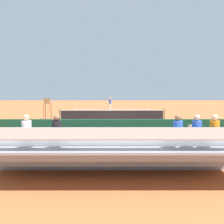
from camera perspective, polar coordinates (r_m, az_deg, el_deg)
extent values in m
plane|color=#BC6033|center=(24.24, -0.01, -1.79)|extent=(60.00, 60.00, 0.00)
cube|color=white|center=(35.17, -0.03, 0.73)|extent=(10.00, 0.10, 0.01)
cube|color=white|center=(13.44, 0.04, -8.36)|extent=(10.00, 0.10, 0.01)
cube|color=white|center=(24.76, 11.64, -1.74)|extent=(0.10, 22.00, 0.01)
cube|color=white|center=(24.75, -11.68, -1.75)|extent=(0.10, 22.00, 0.01)
cube|color=white|center=(30.24, -0.03, -0.18)|extent=(7.50, 0.10, 0.01)
cube|color=white|center=(18.27, 0.01, -4.44)|extent=(7.50, 0.10, 0.01)
cube|color=white|center=(24.24, -0.01, -1.78)|extent=(0.10, 12.10, 0.01)
cube|color=white|center=(35.17, -0.03, 0.73)|extent=(0.10, 0.30, 0.01)
cube|color=black|center=(24.18, -0.01, -0.72)|extent=(10.00, 0.02, 0.91)
cube|color=white|center=(24.13, -0.01, 0.42)|extent=(10.00, 0.04, 0.06)
cylinder|color=#2D5133|center=(24.71, 11.90, -0.52)|extent=(0.10, 0.10, 1.07)
cylinder|color=#2D5133|center=(24.70, -11.93, -0.52)|extent=(0.10, 0.10, 1.07)
cube|color=#194228|center=(10.29, 0.08, -7.21)|extent=(18.00, 0.16, 2.00)
cube|color=gray|center=(10.16, 0.08, -11.92)|extent=(9.00, 0.10, 0.45)
cube|color=gray|center=(9.77, 0.09, -11.53)|extent=(9.00, 0.80, 0.08)
cube|color=gray|center=(10.19, 0.08, -11.87)|extent=(9.00, 0.04, 0.45)
cube|color=silver|center=(9.55, 0.09, -9.32)|extent=(8.60, 0.36, 0.04)
cube|color=silver|center=(9.33, 0.09, -8.43)|extent=(8.60, 0.03, 0.36)
cube|color=gray|center=(8.87, 0.10, -10.34)|extent=(9.00, 0.80, 0.08)
cube|color=gray|center=(9.29, 0.09, -10.77)|extent=(9.00, 0.04, 0.45)
cube|color=silver|center=(8.67, 0.10, -7.87)|extent=(8.60, 0.36, 0.04)
cube|color=silver|center=(8.44, 0.11, -6.85)|extent=(8.60, 0.03, 0.36)
cube|color=gray|center=(7.98, 0.12, -8.89)|extent=(9.00, 0.80, 0.08)
cube|color=gray|center=(8.40, 0.11, -9.43)|extent=(9.00, 0.04, 0.45)
cube|color=silver|center=(7.78, 0.12, -6.10)|extent=(8.60, 0.36, 0.04)
cube|color=silver|center=(7.57, 0.13, -4.91)|extent=(8.60, 0.03, 0.36)
cube|color=#2D2D33|center=(8.12, -12.32, -5.43)|extent=(0.32, 0.40, 0.12)
cylinder|color=black|center=(7.96, -12.55, -3.59)|extent=(0.30, 0.30, 0.45)
sphere|color=#8C6647|center=(7.91, -12.61, -1.27)|extent=(0.20, 0.20, 0.20)
cube|color=#2D2D33|center=(9.91, -11.88, -8.64)|extent=(0.32, 0.40, 0.12)
cylinder|color=yellow|center=(9.73, -12.06, -7.19)|extent=(0.30, 0.30, 0.45)
sphere|color=#8C6647|center=(9.66, -12.11, -5.32)|extent=(0.20, 0.20, 0.20)
cube|color=#2D2D33|center=(8.38, -18.71, -5.26)|extent=(0.32, 0.40, 0.12)
cylinder|color=white|center=(8.21, -19.04, -3.48)|extent=(0.30, 0.30, 0.45)
sphere|color=beige|center=(8.17, -19.12, -1.23)|extent=(0.20, 0.20, 0.20)
cube|color=#2D2D33|center=(9.23, 17.21, -7.02)|extent=(0.32, 0.40, 0.12)
cylinder|color=yellow|center=(9.06, 17.50, -5.43)|extent=(0.30, 0.30, 0.45)
sphere|color=#8C6647|center=(9.00, 17.57, -3.40)|extent=(0.20, 0.20, 0.20)
cube|color=#2D2D33|center=(8.38, 18.58, -5.26)|extent=(0.32, 0.40, 0.12)
cylinder|color=blue|center=(8.21, 18.91, -3.47)|extent=(0.30, 0.30, 0.45)
sphere|color=beige|center=(8.17, 18.99, -1.22)|extent=(0.20, 0.20, 0.20)
cube|color=#2D2D33|center=(9.74, 4.57, -8.79)|extent=(0.32, 0.40, 0.12)
cylinder|color=orange|center=(9.55, 4.64, -7.33)|extent=(0.30, 0.30, 0.45)
sphere|color=tan|center=(9.48, 4.66, -5.42)|extent=(0.20, 0.20, 0.20)
cube|color=#2D2D33|center=(8.57, 22.12, -5.14)|extent=(0.32, 0.40, 0.12)
cylinder|color=orange|center=(8.41, 22.51, -3.39)|extent=(0.30, 0.30, 0.45)
sphere|color=beige|center=(8.37, 22.60, -1.19)|extent=(0.20, 0.20, 0.20)
cube|color=#2D2D33|center=(9.78, -6.95, -8.76)|extent=(0.32, 0.40, 0.12)
cylinder|color=purple|center=(9.59, -7.06, -7.30)|extent=(0.30, 0.30, 0.45)
sphere|color=brown|center=(9.52, -7.09, -5.40)|extent=(0.20, 0.20, 0.20)
cube|color=#2D2D33|center=(8.21, 14.63, -5.37)|extent=(0.32, 0.40, 0.12)
cylinder|color=blue|center=(8.04, 14.90, -3.55)|extent=(0.30, 0.30, 0.45)
sphere|color=#8C6647|center=(7.99, 14.97, -1.25)|extent=(0.20, 0.20, 0.20)
cube|color=#2D2D33|center=(10.46, 22.03, -8.18)|extent=(0.32, 0.40, 0.12)
cylinder|color=orange|center=(10.29, 22.35, -6.80)|extent=(0.30, 0.30, 0.45)
sphere|color=#8C6647|center=(10.22, 22.43, -5.02)|extent=(0.20, 0.20, 0.20)
cylinder|color=olive|center=(24.85, -13.75, 0.09)|extent=(0.07, 0.07, 1.60)
cylinder|color=olive|center=(25.00, -15.08, 0.09)|extent=(0.07, 0.07, 1.60)
cylinder|color=olive|center=(24.27, -14.08, -0.06)|extent=(0.07, 0.07, 1.60)
cylinder|color=olive|center=(24.43, -15.44, -0.06)|extent=(0.07, 0.07, 1.60)
cube|color=olive|center=(24.56, -14.64, 1.94)|extent=(0.56, 0.56, 0.06)
cube|color=olive|center=(24.31, -14.80, 2.53)|extent=(0.56, 0.06, 0.48)
cube|color=olive|center=(24.49, -14.06, 2.29)|extent=(0.04, 0.48, 0.04)
cube|color=olive|center=(24.62, -15.24, 2.28)|extent=(0.04, 0.48, 0.04)
cube|color=#9E754C|center=(11.52, 13.71, -8.73)|extent=(1.80, 0.40, 0.05)
cylinder|color=#9E754C|center=(11.78, 17.28, -9.64)|extent=(0.06, 0.06, 0.45)
cylinder|color=#9E754C|center=(11.43, 9.97, -9.94)|extent=(0.06, 0.06, 0.45)
cube|color=#9E754C|center=(11.28, 13.97, -7.49)|extent=(1.80, 0.04, 0.36)
cube|color=black|center=(11.10, 3.11, -10.59)|extent=(0.90, 0.36, 0.36)
cylinder|color=white|center=(33.77, -0.44, 1.22)|extent=(0.14, 0.14, 0.85)
cylinder|color=white|center=(33.55, -0.41, 1.18)|extent=(0.14, 0.14, 0.85)
cylinder|color=blue|center=(33.60, -0.43, 2.43)|extent=(0.39, 0.39, 0.60)
sphere|color=beige|center=(33.58, -0.43, 3.13)|extent=(0.22, 0.22, 0.22)
cylinder|color=beige|center=(33.36, -0.40, 3.26)|extent=(0.25, 0.11, 0.55)
cylinder|color=beige|center=(33.82, -0.45, 2.51)|extent=(0.10, 0.10, 0.50)
cylinder|color=black|center=(33.99, -1.65, 0.55)|extent=(0.26, 0.16, 0.03)
torus|color=#D8CC4C|center=(33.85, -1.26, 0.53)|extent=(0.41, 0.41, 0.02)
cylinder|color=white|center=(33.85, -1.26, 0.53)|extent=(0.25, 0.25, 0.00)
sphere|color=#CCDB33|center=(29.87, -1.20, -0.20)|extent=(0.07, 0.07, 0.07)
cylinder|color=#232328|center=(11.71, -16.29, -8.69)|extent=(0.14, 0.14, 0.85)
cylinder|color=#232328|center=(11.92, -16.13, -8.42)|extent=(0.14, 0.14, 0.85)
cylinder|color=yellow|center=(11.65, -16.32, -5.11)|extent=(0.40, 0.40, 0.60)
sphere|color=beige|center=(11.58, -16.38, -3.12)|extent=(0.22, 0.22, 0.22)
cylinder|color=beige|center=(11.78, -16.23, -2.51)|extent=(0.26, 0.12, 0.55)
cylinder|color=beige|center=(11.43, -16.49, -5.17)|extent=(0.10, 0.10, 0.50)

